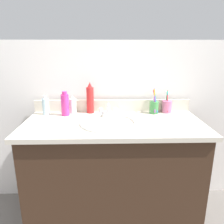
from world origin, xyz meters
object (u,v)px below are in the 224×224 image
Objects in this scene: faucet at (108,111)px; bottle_gel_clear at (46,106)px; bottle_lotion_white at (73,105)px; cup_pink at (167,106)px; cup_green at (154,106)px; bottle_spray_red at (90,99)px; bottle_soap_pink at (65,104)px.

bottle_gel_clear is (-0.46, 0.02, 0.04)m from faucet.
cup_pink reaches higher than bottle_lotion_white.
faucet is at bearing -10.82° from bottle_lotion_white.
cup_green is at bearing 0.61° from bottle_gel_clear.
bottle_lotion_white is 0.80× the size of cup_pink.
faucet is 0.46m from bottle_gel_clear.
bottle_spray_red reaches higher than cup_green.
cup_green is at bearing 4.21° from faucet.
bottle_spray_red is 0.48m from cup_green.
bottle_lotion_white is at bearing -178.54° from bottle_spray_red.
bottle_soap_pink is at bearing -176.98° from cup_green.
bottle_soap_pink is 0.19m from bottle_spray_red.
cup_pink is (0.58, -0.01, -0.06)m from bottle_spray_red.
cup_green is (0.65, 0.03, -0.03)m from bottle_soap_pink.
bottle_gel_clear is 0.33m from bottle_spray_red.
bottle_gel_clear is 0.84× the size of cup_pink.
bottle_soap_pink is 1.25× the size of bottle_gel_clear.
cup_green is (0.48, -0.03, -0.05)m from bottle_spray_red.
bottle_spray_red is (-0.13, 0.05, 0.08)m from faucet.
bottle_spray_red is (0.18, 0.06, 0.02)m from bottle_soap_pink.
bottle_gel_clear is 0.90m from cup_pink.
bottle_gel_clear is at bearing -178.01° from cup_pink.
bottle_lotion_white is at bearing 179.77° from cup_pink.
bottle_lotion_white is (0.19, 0.03, -0.00)m from bottle_gel_clear.
bottle_soap_pink is 0.76× the size of bottle_spray_red.
bottle_spray_red is at bearing 1.46° from bottle_lotion_white.
bottle_gel_clear is at bearing -169.97° from bottle_lotion_white.
bottle_lotion_white is at bearing 10.03° from bottle_gel_clear.
faucet is 0.69× the size of bottle_spray_red.
bottle_spray_red is at bearing 176.54° from cup_green.
cup_green is at bearing 3.02° from bottle_soap_pink.
bottle_lotion_white is at bearing 177.60° from cup_green.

